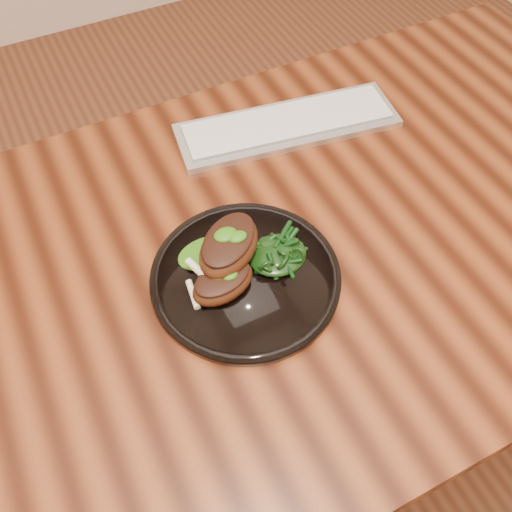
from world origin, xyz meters
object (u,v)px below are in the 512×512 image
at_px(desk, 250,286).
at_px(keyboard, 288,125).
at_px(plate, 246,277).
at_px(lamb_chop_front, 222,282).
at_px(greens_heap, 277,253).

relative_size(desk, keyboard, 3.84).
distance_m(plate, keyboard, 0.34).
bearing_deg(keyboard, lamb_chop_front, -132.67).
bearing_deg(lamb_chop_front, plate, 13.72).
xyz_separation_m(plate, keyboard, (0.22, 0.27, 0.00)).
bearing_deg(plate, keyboard, 51.18).
bearing_deg(keyboard, desk, -129.79).
bearing_deg(plate, desk, 57.44).
xyz_separation_m(plate, lamb_chop_front, (-0.04, -0.01, 0.03)).
distance_m(plate, greens_heap, 0.06).
bearing_deg(lamb_chop_front, keyboard, 47.33).
height_order(desk, lamb_chop_front, lamb_chop_front).
bearing_deg(desk, lamb_chop_front, -143.25).
bearing_deg(desk, greens_heap, -48.55).
relative_size(greens_heap, keyboard, 0.21).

